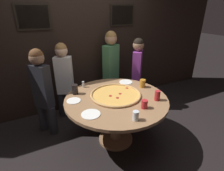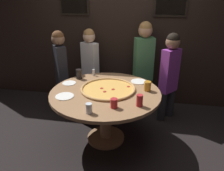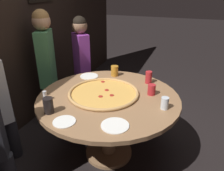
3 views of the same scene
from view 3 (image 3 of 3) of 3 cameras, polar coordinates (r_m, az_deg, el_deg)
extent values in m
plane|color=black|center=(2.63, -0.83, -17.18)|extent=(24.00, 24.00, 0.00)
cylinder|color=#936B47|center=(2.22, -0.94, -3.20)|extent=(1.43, 1.43, 0.04)
cylinder|color=#936B47|center=(2.41, -0.88, -10.99)|extent=(0.16, 0.16, 0.70)
cylinder|color=#936B47|center=(2.62, -0.83, -16.86)|extent=(0.52, 0.52, 0.04)
cylinder|color=#E5A84C|center=(2.25, -2.22, -2.08)|extent=(0.69, 0.69, 0.01)
torus|color=tan|center=(2.24, -2.22, -1.85)|extent=(0.73, 0.73, 0.03)
cylinder|color=#A8281E|center=(2.30, -1.38, -1.20)|extent=(0.04, 0.04, 0.00)
cylinder|color=#A8281E|center=(2.19, -0.10, -2.62)|extent=(0.04, 0.04, 0.00)
cylinder|color=#A8281E|center=(2.17, -3.00, -2.86)|extent=(0.04, 0.04, 0.00)
cylinder|color=#A8281E|center=(2.50, -2.41, 1.00)|extent=(0.04, 0.04, 0.00)
cylinder|color=#B22328|center=(2.25, 10.30, -1.07)|extent=(0.08, 0.08, 0.11)
cylinder|color=#B22328|center=(2.51, 9.55, 2.12)|extent=(0.07, 0.07, 0.14)
cylinder|color=silver|center=(2.02, 13.61, -4.51)|extent=(0.07, 0.07, 0.11)
cylinder|color=black|center=(1.97, -16.28, -5.04)|extent=(0.09, 0.09, 0.14)
cylinder|color=#BC7A23|center=(2.68, 0.68, 3.84)|extent=(0.09, 0.09, 0.13)
cylinder|color=white|center=(1.76, 0.79, -10.39)|extent=(0.23, 0.23, 0.01)
cylinder|color=white|center=(1.85, -12.36, -9.20)|extent=(0.19, 0.19, 0.01)
cylinder|color=white|center=(2.69, -5.98, 2.45)|extent=(0.22, 0.22, 0.01)
cylinder|color=silver|center=(2.20, -17.07, -2.74)|extent=(0.04, 0.04, 0.08)
cylinder|color=#B7B7BC|center=(2.18, -17.23, -1.61)|extent=(0.04, 0.04, 0.01)
cylinder|color=#232328|center=(2.68, -24.36, -12.37)|extent=(0.17, 0.17, 0.47)
cylinder|color=#232328|center=(3.33, -15.08, -2.94)|extent=(0.18, 0.18, 0.52)
cylinder|color=#232328|center=(3.13, -15.92, -4.92)|extent=(0.18, 0.18, 0.52)
cube|color=#4C8C59|center=(2.99, -16.83, 6.68)|extent=(0.35, 0.27, 0.73)
sphere|color=tan|center=(2.89, -18.02, 15.69)|extent=(0.23, 0.23, 0.23)
sphere|color=#9E703D|center=(2.88, -18.13, 16.47)|extent=(0.21, 0.21, 0.21)
cylinder|color=#232328|center=(3.49, -8.06, -1.30)|extent=(0.18, 0.18, 0.48)
cylinder|color=#232328|center=(3.31, -6.71, -2.75)|extent=(0.18, 0.18, 0.48)
cube|color=purple|center=(3.18, -7.97, 7.31)|extent=(0.31, 0.32, 0.67)
sphere|color=#8C664C|center=(3.08, -8.46, 15.14)|extent=(0.21, 0.21, 0.21)
sphere|color=black|center=(3.08, -8.51, 15.81)|extent=(0.19, 0.19, 0.19)
camera|label=1|loc=(1.43, 79.53, 10.68)|focal=28.00mm
camera|label=2|loc=(2.98, 61.09, 16.16)|focal=35.00mm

